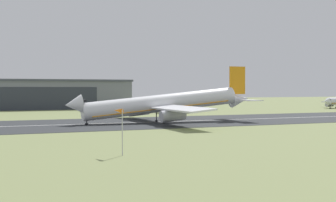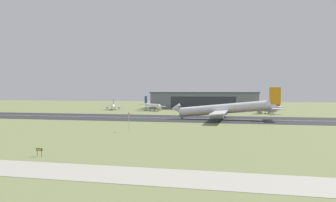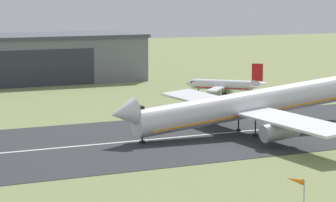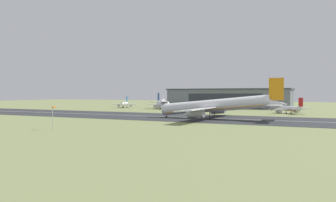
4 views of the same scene
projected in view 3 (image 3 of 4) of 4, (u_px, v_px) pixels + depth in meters
The scene contains 5 objects.
runway_strip at pixel (218, 134), 136.77m from camera, with size 432.18×40.89×0.06m, color #2B2D30.
runway_centreline at pixel (218, 133), 136.76m from camera, with size 388.96×0.70×0.01m, color silver.
airplane_landing at pixel (251, 105), 136.16m from camera, with size 52.48×54.02×15.25m.
airplane_parked_east at pixel (224, 85), 188.04m from camera, with size 18.61×18.68×7.78m.
windsock_pole at pixel (296, 184), 76.65m from camera, with size 1.00×2.41×6.37m.
Camera 3 is at (-68.23, 11.71, 23.93)m, focal length 85.00 mm.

